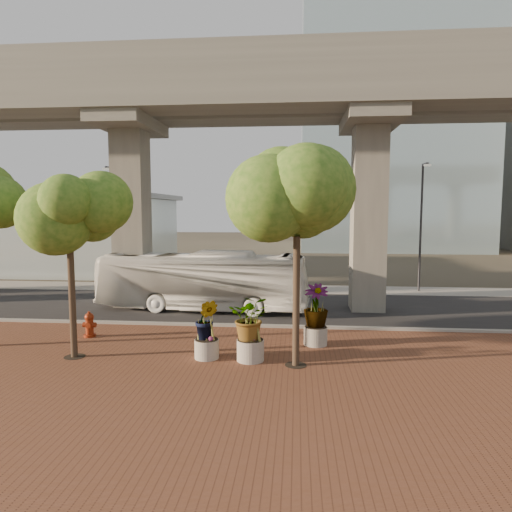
{
  "coord_description": "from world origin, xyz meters",
  "views": [
    {
      "loc": [
        2.51,
        -20.9,
        5.02
      ],
      "look_at": [
        0.57,
        0.5,
        2.84
      ],
      "focal_mm": 32.0,
      "sensor_mm": 36.0,
      "label": 1
    }
  ],
  "objects": [
    {
      "name": "ground",
      "position": [
        0.0,
        0.0,
        0.0
      ],
      "size": [
        160.0,
        160.0,
        0.0
      ],
      "primitive_type": "plane",
      "color": "#3B372B",
      "rests_on": "ground"
    },
    {
      "name": "brick_plaza",
      "position": [
        0.0,
        -8.0,
        0.03
      ],
      "size": [
        70.0,
        13.0,
        0.06
      ],
      "primitive_type": "cube",
      "color": "brown",
      "rests_on": "ground"
    },
    {
      "name": "asphalt_road",
      "position": [
        0.0,
        2.0,
        0.02
      ],
      "size": [
        90.0,
        8.0,
        0.04
      ],
      "primitive_type": "cube",
      "color": "black",
      "rests_on": "ground"
    },
    {
      "name": "curb_strip",
      "position": [
        0.0,
        -2.0,
        0.08
      ],
      "size": [
        70.0,
        0.25,
        0.16
      ],
      "primitive_type": "cube",
      "color": "gray",
      "rests_on": "ground"
    },
    {
      "name": "far_sidewalk",
      "position": [
        0.0,
        7.5,
        0.03
      ],
      "size": [
        90.0,
        3.0,
        0.06
      ],
      "primitive_type": "cube",
      "color": "gray",
      "rests_on": "ground"
    },
    {
      "name": "transit_viaduct",
      "position": [
        0.0,
        2.0,
        7.29
      ],
      "size": [
        72.0,
        5.6,
        12.4
      ],
      "color": "gray",
      "rests_on": "ground"
    },
    {
      "name": "station_pavilion",
      "position": [
        -20.0,
        16.0,
        3.22
      ],
      "size": [
        23.0,
        13.0,
        6.3
      ],
      "color": "silver",
      "rests_on": "ground"
    },
    {
      "name": "transit_bus",
      "position": [
        -2.16,
        1.23,
        1.46
      ],
      "size": [
        10.66,
        3.33,
        2.93
      ],
      "primitive_type": "imported",
      "rotation": [
        0.0,
        0.0,
        1.49
      ],
      "color": "silver",
      "rests_on": "ground"
    },
    {
      "name": "fire_hydrant",
      "position": [
        -5.57,
        -4.08,
        0.54
      ],
      "size": [
        0.5,
        0.45,
        1.0
      ],
      "color": "maroon",
      "rests_on": "ground"
    },
    {
      "name": "planter_front",
      "position": [
        1.01,
        -6.34,
        1.39
      ],
      "size": [
        2.0,
        2.0,
        2.2
      ],
      "color": "gray",
      "rests_on": "ground"
    },
    {
      "name": "planter_right",
      "position": [
        3.22,
        -4.36,
        1.42
      ],
      "size": [
        2.11,
        2.11,
        2.25
      ],
      "color": "#A19C92",
      "rests_on": "ground"
    },
    {
      "name": "planter_left",
      "position": [
        -0.48,
        -6.23,
        1.27
      ],
      "size": [
        1.82,
        1.82,
        2.0
      ],
      "color": "#A69E96",
      "rests_on": "ground"
    },
    {
      "name": "street_tree_near_west",
      "position": [
        -4.97,
        -6.5,
        5.01
      ],
      "size": [
        3.7,
        3.7,
        6.66
      ],
      "color": "#443426",
      "rests_on": "ground"
    },
    {
      "name": "street_tree_near_east",
      "position": [
        2.5,
        -6.68,
        5.38
      ],
      "size": [
        4.12,
        4.12,
        7.22
      ],
      "color": "#443426",
      "rests_on": "ground"
    },
    {
      "name": "streetlamp_west",
      "position": [
        -9.23,
        7.4,
        4.47
      ],
      "size": [
        0.38,
        1.11,
        7.65
      ],
      "color": "#2A2A2F",
      "rests_on": "ground"
    },
    {
      "name": "streetlamp_east",
      "position": [
        9.97,
        7.38,
        4.5
      ],
      "size": [
        0.38,
        1.12,
        7.7
      ],
      "color": "#303035",
      "rests_on": "ground"
    }
  ]
}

